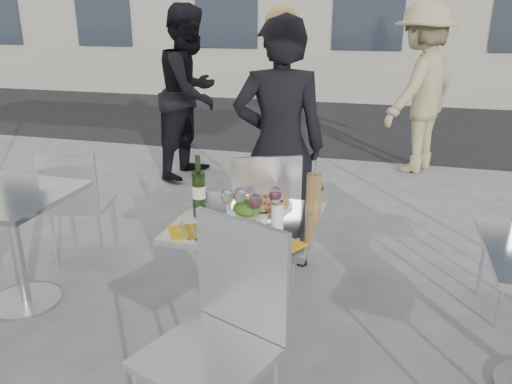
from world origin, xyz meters
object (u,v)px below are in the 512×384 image
(pedestrian_a, at_px, (191,93))
(wineglass_white_b, at_px, (240,197))
(wineglass_red_a, at_px, (255,203))
(chair_far, at_px, (263,210))
(chair_near, at_px, (223,324))
(wineglass_red_b, at_px, (275,196))
(carafe, at_px, (314,193))
(side_table_left, at_px, (13,226))
(woman_diner, at_px, (279,147))
(pizza_far, at_px, (265,203))
(main_table, at_px, (248,256))
(napkin_left, at_px, (188,231))
(wine_bottle, at_px, (199,188))
(pedestrian_b, at_px, (421,89))
(wineglass_white_a, at_px, (227,198))
(salad_plate, at_px, (247,209))
(side_chair_lfar, at_px, (76,198))
(napkin_right, at_px, (280,244))
(sugar_shaker, at_px, (277,211))
(pizza_near, at_px, (233,232))

(pedestrian_a, distance_m, wineglass_white_b, 3.22)
(wineglass_white_b, height_order, wineglass_red_a, same)
(chair_far, height_order, chair_near, chair_near)
(pedestrian_a, relative_size, wineglass_red_b, 11.97)
(carafe, distance_m, wineglass_white_b, 0.39)
(pedestrian_a, bearing_deg, side_table_left, -171.47)
(woman_diner, distance_m, pizza_far, 0.81)
(main_table, distance_m, chair_near, 0.71)
(pedestrian_a, distance_m, pizza_far, 3.11)
(main_table, xyz_separation_m, napkin_left, (-0.24, -0.23, 0.21))
(wineglass_red_a, bearing_deg, wine_bottle, 160.34)
(woman_diner, height_order, pedestrian_b, pedestrian_b)
(chair_far, bearing_deg, wineglass_white_a, 63.96)
(carafe, xyz_separation_m, wineglass_red_b, (-0.19, -0.08, -0.01))
(main_table, distance_m, wineglass_red_b, 0.35)
(pedestrian_a, bearing_deg, pizza_far, -141.77)
(carafe, bearing_deg, pedestrian_b, 80.02)
(salad_plate, distance_m, napkin_left, 0.35)
(napkin_left, bearing_deg, chair_far, 46.78)
(side_table_left, relative_size, side_chair_lfar, 0.85)
(pizza_far, bearing_deg, napkin_right, -67.46)
(side_chair_lfar, distance_m, wine_bottle, 1.29)
(wineglass_red_a, bearing_deg, pedestrian_a, 118.24)
(pizza_far, height_order, wine_bottle, wine_bottle)
(pedestrian_b, bearing_deg, wine_bottle, 10.02)
(main_table, relative_size, side_chair_lfar, 0.85)
(main_table, xyz_separation_m, napkin_right, (0.23, -0.25, 0.21))
(main_table, height_order, pedestrian_a, pedestrian_a)
(wine_bottle, distance_m, wineglass_white_a, 0.23)
(chair_near, bearing_deg, pizza_far, 114.99)
(wineglass_white_b, bearing_deg, chair_far, 92.12)
(wineglass_white_a, bearing_deg, woman_diner, 87.76)
(pedestrian_b, bearing_deg, salad_plate, 14.36)
(carafe, bearing_deg, side_table_left, -174.44)
(wine_bottle, xyz_separation_m, napkin_left, (0.07, -0.33, -0.11))
(pedestrian_a, relative_size, napkin_right, 7.73)
(main_table, height_order, woman_diner, woman_diner)
(pedestrian_a, relative_size, wineglass_red_a, 11.97)
(woman_diner, distance_m, pedestrian_b, 2.95)
(sugar_shaker, bearing_deg, wine_bottle, 171.54)
(pedestrian_b, xyz_separation_m, napkin_left, (-1.18, -4.00, -0.21))
(pedestrian_b, relative_size, wineglass_red_a, 12.18)
(side_table_left, distance_m, chair_far, 1.55)
(salad_plate, bearing_deg, pedestrian_a, 117.82)
(pedestrian_b, bearing_deg, sugar_shaker, 16.85)
(side_table_left, height_order, chair_near, chair_near)
(carafe, xyz_separation_m, napkin_left, (-0.55, -0.41, -0.11))
(pizza_near, distance_m, pizza_far, 0.41)
(pizza_far, distance_m, wineglass_red_a, 0.26)
(pedestrian_b, xyz_separation_m, wineglass_red_b, (-0.82, -3.67, -0.10))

